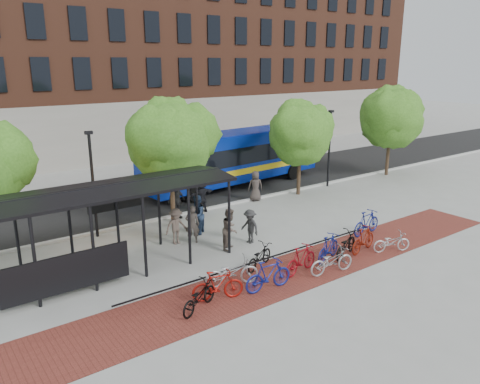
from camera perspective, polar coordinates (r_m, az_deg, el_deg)
ground at (r=23.99m, az=2.03°, el=-4.34°), size 160.00×160.00×0.00m
asphalt_street at (r=30.36m, az=-7.38°, el=-0.14°), size 160.00×8.00×0.01m
curb at (r=27.05m, az=-3.24°, el=-1.88°), size 160.00×0.25×0.12m
brick_strip at (r=19.29m, az=6.64°, el=-9.60°), size 24.00×3.00×0.01m
bike_rack_rail at (r=19.13m, az=1.88°, el=-9.72°), size 12.00×0.05×0.95m
building_brick at (r=49.86m, az=-7.88°, el=17.58°), size 55.00×14.00×20.00m
bus_shelter at (r=18.88m, az=-16.68°, el=-1.00°), size 10.60×3.07×3.60m
tree_b at (r=24.06m, az=-8.37°, el=6.55°), size 5.15×4.20×6.47m
tree_c at (r=29.38m, az=7.42°, el=7.41°), size 4.66×3.80×5.92m
tree_d at (r=36.11m, az=17.99°, el=8.97°), size 5.39×4.40×6.55m
lamp_post_left at (r=23.03m, az=-17.50°, el=1.23°), size 0.35×0.20×5.12m
lamp_post_right at (r=31.81m, az=10.85°, el=5.50°), size 0.35×0.20×5.12m
bus at (r=31.57m, az=-0.74°, el=4.50°), size 13.71×4.09×3.65m
bike_0 at (r=16.31m, az=-5.03°, el=-12.61°), size 1.96×1.36×0.98m
bike_1 at (r=16.85m, az=-2.72°, el=-11.30°), size 1.94×1.13×1.12m
bike_2 at (r=17.84m, az=-1.01°, el=-9.72°), size 2.22×1.32×1.10m
bike_3 at (r=17.52m, az=3.47°, el=-10.08°), size 2.03×0.73×1.19m
bike_4 at (r=19.33m, az=2.36°, el=-7.87°), size 1.96×1.31×0.97m
bike_5 at (r=18.99m, az=7.45°, el=-8.14°), size 1.99×0.89×1.15m
bike_6 at (r=19.16m, az=11.09°, el=-8.24°), size 2.11×1.01×1.06m
bike_7 at (r=20.30m, az=10.73°, el=-6.69°), size 1.99×1.12×1.15m
bike_8 at (r=20.86m, az=12.77°, el=-6.29°), size 2.18×1.40×1.08m
bike_9 at (r=21.54m, az=14.80°, el=-5.61°), size 1.99×0.91×1.15m
bike_10 at (r=21.93m, az=17.99°, el=-5.82°), size 1.84×1.27×0.92m
bike_11 at (r=23.68m, az=15.18°, el=-3.62°), size 2.06×0.75×1.21m
pedestrian_1 at (r=21.86m, az=-5.83°, el=-3.94°), size 0.78×0.71×1.79m
pedestrian_2 at (r=22.84m, az=-5.27°, el=-2.82°), size 1.22×1.19×1.98m
pedestrian_3 at (r=21.82m, az=-7.79°, el=-4.15°), size 1.13×0.67×1.71m
pedestrian_4 at (r=25.25m, az=-7.76°, el=-1.10°), size 1.23×0.74×1.96m
pedestrian_5 at (r=26.15m, az=-4.73°, el=-0.41°), size 1.89×0.85×1.97m
pedestrian_6 at (r=28.28m, az=1.89°, el=0.74°), size 1.06×0.91×1.84m
pedestrian_8 at (r=21.01m, az=-1.22°, el=-4.52°), size 1.17×1.13×1.90m
pedestrian_9 at (r=21.74m, az=1.21°, el=-4.21°), size 0.69×1.10×1.62m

